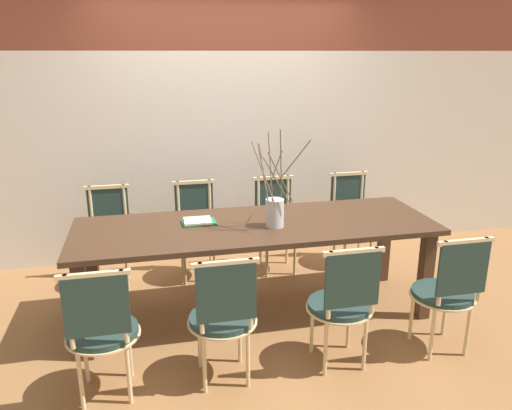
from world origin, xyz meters
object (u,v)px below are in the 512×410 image
chair_near_center (343,301)px  book_stack (198,222)px  chair_far_center (276,222)px  dining_table (256,235)px  vase_centerpiece (275,210)px

chair_near_center → book_stack: 1.27m
chair_far_center → dining_table: bearing=65.0°
chair_near_center → book_stack: size_ratio=3.35×
chair_near_center → chair_far_center: same height
chair_far_center → chair_near_center: bearing=90.5°
chair_near_center → book_stack: chair_near_center is taller
dining_table → chair_far_center: (0.38, 0.81, -0.19)m
dining_table → chair_near_center: (0.39, -0.81, -0.19)m
chair_far_center → book_stack: (-0.81, -0.70, 0.30)m
dining_table → vase_centerpiece: size_ratio=3.72×
chair_near_center → vase_centerpiece: bearing=110.4°
chair_far_center → vase_centerpiece: bearing=74.2°
book_stack → chair_far_center: bearing=41.0°
chair_near_center → book_stack: bearing=131.7°
vase_centerpiece → book_stack: 0.60m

